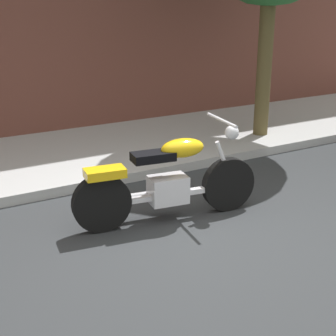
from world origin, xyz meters
name	(u,v)px	position (x,y,z in m)	size (l,w,h in m)	color
ground_plane	(186,231)	(0.00, 0.00, 0.00)	(60.00, 60.00, 0.00)	#303335
sidewalk	(85,154)	(0.00, 3.10, 0.07)	(19.77, 2.81, 0.14)	#AAAAAA
motorcycle	(168,182)	(-0.02, 0.38, 0.48)	(2.24, 0.74, 1.16)	black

